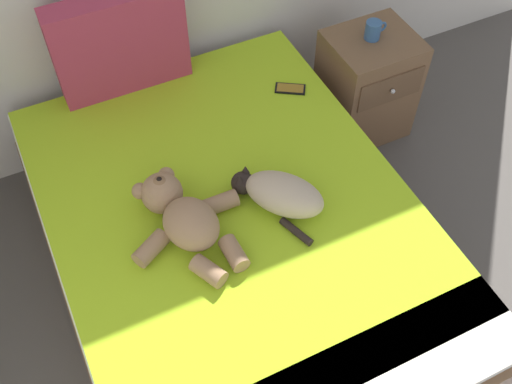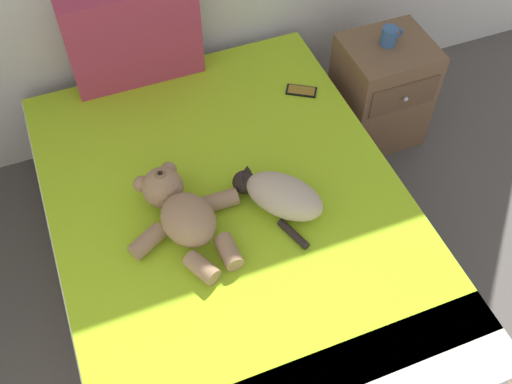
{
  "view_description": "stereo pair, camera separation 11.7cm",
  "coord_description": "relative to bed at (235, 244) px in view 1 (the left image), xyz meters",
  "views": [
    {
      "loc": [
        0.9,
        2.13,
        2.52
      ],
      "look_at": [
        1.56,
        3.49,
        0.59
      ],
      "focal_mm": 42.07,
      "sensor_mm": 36.0,
      "label": 1
    },
    {
      "loc": [
        1.01,
        2.08,
        2.52
      ],
      "look_at": [
        1.56,
        3.49,
        0.59
      ],
      "focal_mm": 42.07,
      "sensor_mm": 36.0,
      "label": 2
    }
  ],
  "objects": [
    {
      "name": "patterned_cushion",
      "position": [
        -0.15,
        0.94,
        0.5
      ],
      "size": [
        0.63,
        0.14,
        0.49
      ],
      "color": "#A5334C",
      "rests_on": "bed"
    },
    {
      "name": "teddy_bear",
      "position": [
        -0.22,
        0.01,
        0.34
      ],
      "size": [
        0.49,
        0.58,
        0.19
      ],
      "color": "#937051",
      "rests_on": "bed"
    },
    {
      "name": "cat",
      "position": [
        0.19,
        -0.05,
        0.33
      ],
      "size": [
        0.36,
        0.43,
        0.15
      ],
      "color": "tan",
      "rests_on": "bed"
    },
    {
      "name": "nightstand",
      "position": [
        1.06,
        0.59,
        0.06
      ],
      "size": [
        0.45,
        0.42,
        0.61
      ],
      "color": "brown",
      "rests_on": "ground_plane"
    },
    {
      "name": "mug",
      "position": [
        1.05,
        0.61,
        0.41
      ],
      "size": [
        0.12,
        0.08,
        0.09
      ],
      "color": "#33598C",
      "rests_on": "nightstand"
    },
    {
      "name": "bed",
      "position": [
        0.0,
        0.0,
        0.0
      ],
      "size": [
        1.52,
        2.06,
        0.51
      ],
      "color": "brown",
      "rests_on": "ground_plane"
    },
    {
      "name": "cell_phone",
      "position": [
        0.56,
        0.55,
        0.26
      ],
      "size": [
        0.16,
        0.14,
        0.01
      ],
      "color": "black",
      "rests_on": "bed"
    }
  ]
}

